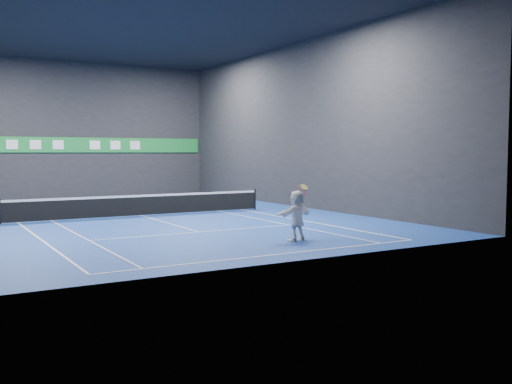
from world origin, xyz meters
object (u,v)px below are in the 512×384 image
tennis_ball (293,149)px  tennis_racket (303,190)px  player (297,216)px  tennis_net (142,204)px

tennis_ball → tennis_racket: bearing=-3.7°
player → tennis_racket: 0.92m
tennis_ball → tennis_net: bearing=100.8°
player → tennis_net: bearing=-90.9°
player → tennis_ball: (-0.11, 0.07, 2.25)m
tennis_racket → player: bearing=-170.5°
tennis_net → tennis_racket: bearing=-77.0°
tennis_ball → tennis_racket: 1.43m
tennis_ball → tennis_net: tennis_ball is taller
tennis_net → tennis_racket: 10.28m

